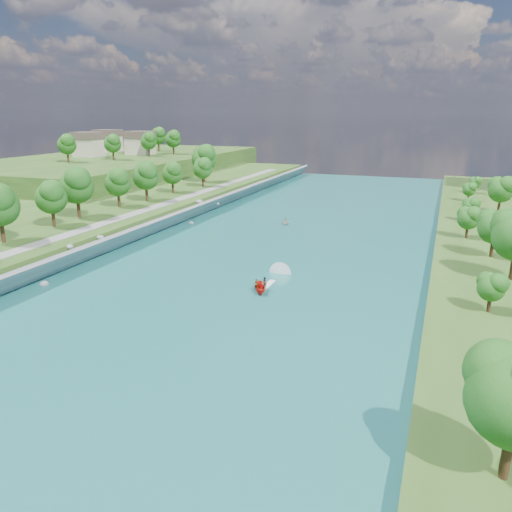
% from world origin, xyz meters
% --- Properties ---
extents(ground, '(260.00, 260.00, 0.00)m').
position_xyz_m(ground, '(0.00, 0.00, 0.00)').
color(ground, '#2D5119').
rests_on(ground, ground).
extents(river_water, '(55.00, 240.00, 0.10)m').
position_xyz_m(river_water, '(0.00, 20.00, 0.05)').
color(river_water, '#1A6560').
rests_on(river_water, ground).
extents(berm_west, '(45.00, 240.00, 3.50)m').
position_xyz_m(berm_west, '(-50.00, 20.00, 1.75)').
color(berm_west, '#2D5119').
rests_on(berm_west, ground).
extents(ridge_west, '(60.00, 120.00, 9.00)m').
position_xyz_m(ridge_west, '(-82.50, 95.00, 4.50)').
color(ridge_west, '#2D5119').
rests_on(ridge_west, ground).
extents(riprap_bank, '(4.36, 236.00, 4.11)m').
position_xyz_m(riprap_bank, '(-25.86, 19.51, 1.81)').
color(riprap_bank, slate).
rests_on(riprap_bank, ground).
extents(riverside_path, '(3.00, 200.00, 0.10)m').
position_xyz_m(riverside_path, '(-32.50, 20.00, 3.55)').
color(riverside_path, gray).
rests_on(riverside_path, berm_west).
extents(ridge_houses, '(29.50, 29.50, 8.40)m').
position_xyz_m(ridge_houses, '(-88.67, 100.00, 13.31)').
color(ridge_houses, beige).
rests_on(ridge_houses, ridge_west).
extents(trees_west, '(16.10, 152.73, 13.27)m').
position_xyz_m(trees_west, '(-39.31, 6.77, 9.24)').
color(trees_west, '#154E15').
rests_on(trees_west, berm_west).
extents(trees_east, '(13.39, 146.48, 11.94)m').
position_xyz_m(trees_east, '(36.59, 9.48, 6.58)').
color(trees_east, '#154E15').
rests_on(trees_east, berm_east).
extents(trees_ridge, '(21.15, 56.14, 10.98)m').
position_xyz_m(trees_ridge, '(-74.90, 95.27, 14.15)').
color(trees_ridge, '#154E15').
rests_on(trees_ridge, ridge_west).
extents(motorboat, '(3.60, 18.71, 2.09)m').
position_xyz_m(motorboat, '(5.69, 5.40, 0.69)').
color(motorboat, red).
rests_on(motorboat, river_water).
extents(raft, '(3.13, 3.75, 1.47)m').
position_xyz_m(raft, '(-4.32, 46.27, 0.46)').
color(raft, '#989BA1').
rests_on(raft, river_water).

